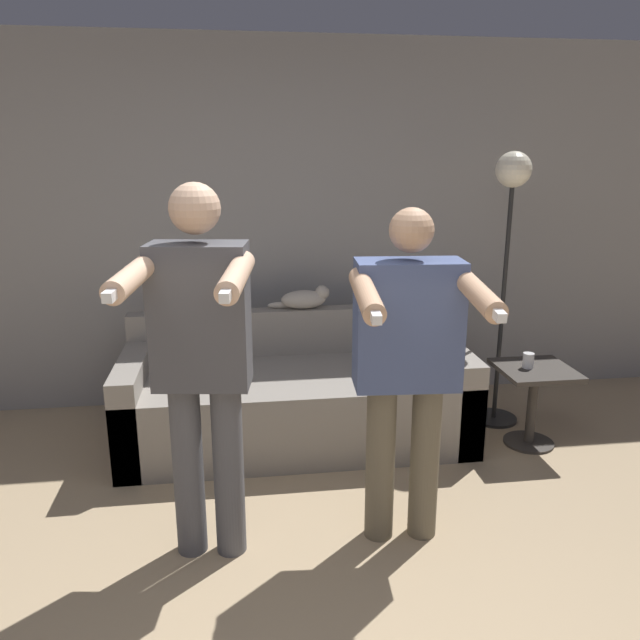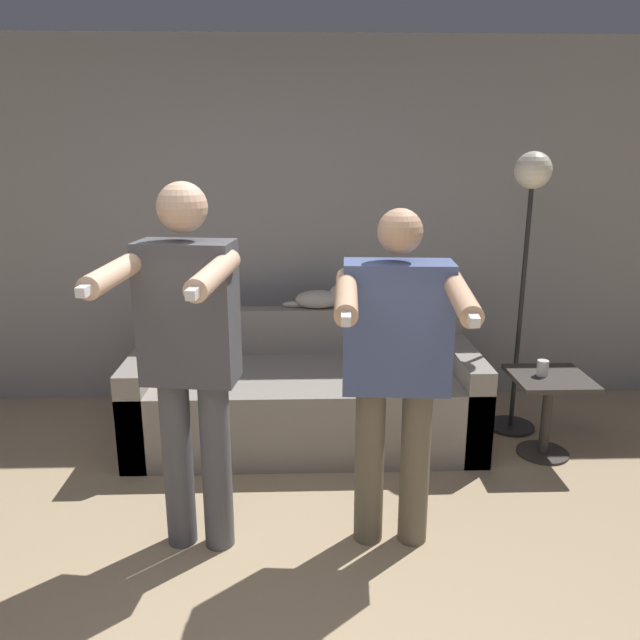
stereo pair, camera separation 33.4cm
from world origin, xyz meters
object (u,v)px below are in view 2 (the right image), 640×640
floor_lamp (529,221)px  person_left (189,350)px  person_right (396,360)px  cup (543,368)px  couch (306,397)px  cat (319,299)px  side_table (548,398)px

floor_lamp → person_left: bearing=-147.2°
person_right → cup: size_ratio=16.80×
cup → couch: bearing=168.4°
person_right → cat: size_ratio=3.77×
person_right → person_left: bearing=-175.7°
side_table → cup: bearing=168.7°
cat → person_left: bearing=-112.2°
person_right → cat: 1.57m
person_right → cup: (1.04, 0.87, -0.37)m
person_right → side_table: bearing=42.7°
side_table → couch: bearing=168.4°
cat → cup: cat is taller
person_left → cat: bearing=76.0°
couch → person_right: size_ratio=1.36×
floor_lamp → person_right: bearing=-129.0°
person_left → side_table: bearing=31.4°
floor_lamp → cup: (0.03, -0.38, -0.84)m
cat → floor_lamp: floor_lamp is taller
couch → person_left: person_left is taller
cat → side_table: size_ratio=0.82×
person_left → person_right: 0.92m
couch → cat: cat is taller
couch → person_right: bearing=-71.1°
person_left → cup: person_left is taller
person_left → couch: bearing=74.0°
person_left → cat: size_ratio=4.04×
couch → side_table: 1.52m
cat → floor_lamp: bearing=-12.5°
couch → cat: size_ratio=5.14×
cat → cup: (1.33, -0.67, -0.28)m
person_left → cup: 2.19m
couch → person_right: (0.40, -1.16, 0.66)m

